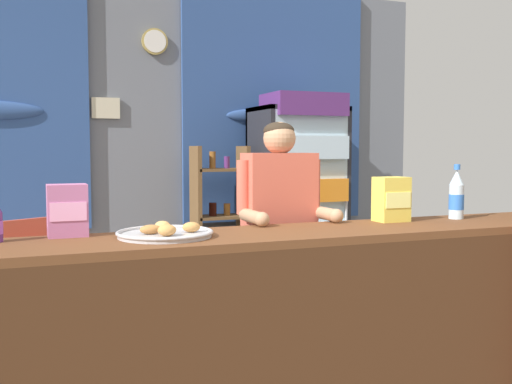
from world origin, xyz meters
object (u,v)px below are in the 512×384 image
object	(u,v)px
pastry_tray	(165,233)
stall_counter	(290,308)
bottle_shelf_rack	(220,222)
shopkeeper	(280,218)
soda_bottle_water	(456,196)
plastic_lawn_chair	(40,271)
snack_box_wafer	(67,210)
snack_box_instant_noodle	(391,199)
drink_fridge	(299,187)

from	to	relation	value
pastry_tray	stall_counter	bearing A→B (deg)	-15.15
bottle_shelf_rack	shopkeeper	bearing A→B (deg)	-97.14
soda_bottle_water	pastry_tray	size ratio (longest dim) A/B	0.71
plastic_lawn_chair	soda_bottle_water	xyz separation A→B (m)	(2.28, -1.66, 0.60)
shopkeeper	soda_bottle_water	size ratio (longest dim) A/B	4.73
pastry_tray	soda_bottle_water	bearing A→B (deg)	2.71
shopkeeper	soda_bottle_water	bearing A→B (deg)	-19.70
stall_counter	snack_box_wafer	xyz separation A→B (m)	(-1.00, 0.34, 0.48)
snack_box_instant_noodle	soda_bottle_water	bearing A→B (deg)	-4.61
plastic_lawn_chair	snack_box_wafer	distance (m)	1.67
shopkeeper	snack_box_wafer	size ratio (longest dim) A/B	6.16
shopkeeper	soda_bottle_water	world-z (taller)	shopkeeper
drink_fridge	plastic_lawn_chair	bearing A→B (deg)	-170.35
shopkeeper	drink_fridge	bearing A→B (deg)	60.81
snack_box_instant_noodle	pastry_tray	distance (m)	1.34
stall_counter	soda_bottle_water	world-z (taller)	soda_bottle_water
shopkeeper	snack_box_instant_noodle	distance (m)	0.65
drink_fridge	snack_box_instant_noodle	distance (m)	2.05
shopkeeper	pastry_tray	xyz separation A→B (m)	(-0.78, -0.44, 0.01)
plastic_lawn_chair	snack_box_wafer	world-z (taller)	snack_box_wafer
soda_bottle_water	pastry_tray	bearing A→B (deg)	-177.29
shopkeeper	soda_bottle_water	xyz separation A→B (m)	(0.98, -0.35, 0.13)
shopkeeper	snack_box_instant_noodle	size ratio (longest dim) A/B	6.02
snack_box_wafer	drink_fridge	bearing A→B (deg)	42.09
plastic_lawn_chair	soda_bottle_water	bearing A→B (deg)	-36.14
bottle_shelf_rack	plastic_lawn_chair	world-z (taller)	bottle_shelf_rack
bottle_shelf_rack	pastry_tray	xyz separation A→B (m)	(-1.01, -2.25, 0.25)
plastic_lawn_chair	pastry_tray	world-z (taller)	pastry_tray
shopkeeper	pastry_tray	world-z (taller)	shopkeeper
bottle_shelf_rack	pastry_tray	bearing A→B (deg)	-114.13
bottle_shelf_rack	shopkeeper	distance (m)	1.85
drink_fridge	snack_box_instant_noodle	size ratio (longest dim) A/B	7.31
stall_counter	bottle_shelf_rack	xyz separation A→B (m)	(0.43, 2.41, 0.12)
snack_box_wafer	shopkeeper	bearing A→B (deg)	11.77
bottle_shelf_rack	soda_bottle_water	bearing A→B (deg)	-70.79
shopkeeper	snack_box_wafer	bearing A→B (deg)	-168.23
plastic_lawn_chair	soda_bottle_water	distance (m)	2.88
soda_bottle_water	snack_box_wafer	distance (m)	2.19
bottle_shelf_rack	pastry_tray	distance (m)	2.48
shopkeeper	soda_bottle_water	distance (m)	1.05
snack_box_instant_noodle	snack_box_wafer	size ratio (longest dim) A/B	1.02
shopkeeper	bottle_shelf_rack	bearing A→B (deg)	82.86
plastic_lawn_chair	shopkeeper	distance (m)	1.90
bottle_shelf_rack	snack_box_instant_noodle	distance (m)	2.19
snack_box_instant_noodle	snack_box_wafer	world-z (taller)	snack_box_instant_noodle
plastic_lawn_chair	pastry_tray	bearing A→B (deg)	-73.63
drink_fridge	bottle_shelf_rack	bearing A→B (deg)	170.12
snack_box_instant_noodle	shopkeeper	bearing A→B (deg)	150.13
drink_fridge	bottle_shelf_rack	xyz separation A→B (m)	(-0.72, 0.12, -0.30)
plastic_lawn_chair	soda_bottle_water	size ratio (longest dim) A/B	2.67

